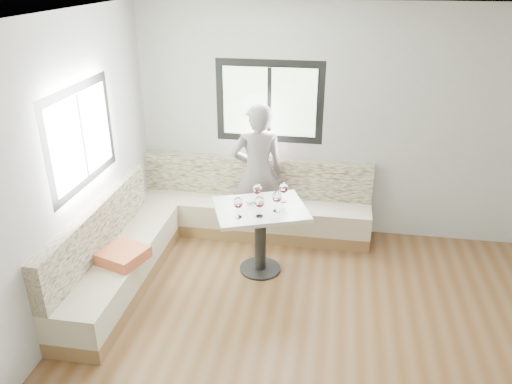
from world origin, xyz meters
TOP-DOWN VIEW (x-y plane):
  - room at (-0.08, 0.08)m, footprint 5.01×5.01m
  - banquette at (-1.59, 1.63)m, footprint 2.90×2.80m
  - table at (-0.83, 1.40)m, footprint 1.16×1.03m
  - person at (-0.99, 2.16)m, footprint 0.72×0.58m
  - olive_ramekin at (-0.96, 1.49)m, footprint 0.09×0.09m
  - wine_glass_a at (-1.02, 1.14)m, footprint 0.10×0.10m
  - wine_glass_b at (-0.81, 1.20)m, footprint 0.10×0.10m
  - wine_glass_c at (-0.65, 1.34)m, footprint 0.10×0.10m
  - wine_glass_d at (-0.88, 1.51)m, footprint 0.10×0.10m
  - wine_glass_e at (-0.61, 1.59)m, footprint 0.10×0.10m

SIDE VIEW (x-z plane):
  - banquette at x=-1.59m, z-range -0.14..0.81m
  - table at x=-0.83m, z-range 0.20..0.98m
  - olive_ramekin at x=-0.96m, z-range 0.78..0.82m
  - person at x=-0.99m, z-range 0.00..1.72m
  - wine_glass_a at x=-1.02m, z-range 0.83..1.05m
  - wine_glass_b at x=-0.81m, z-range 0.83..1.05m
  - wine_glass_c at x=-0.65m, z-range 0.83..1.05m
  - wine_glass_d at x=-0.88m, z-range 0.83..1.05m
  - wine_glass_e at x=-0.61m, z-range 0.83..1.05m
  - room at x=-0.08m, z-range 0.01..2.82m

